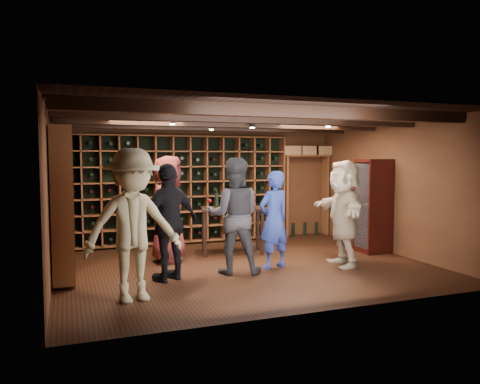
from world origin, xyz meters
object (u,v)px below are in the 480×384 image
object	(u,v)px
display_cabinet	(373,208)
guest_red_floral	(168,209)
man_blue_shirt	(274,220)
man_grey_suit	(234,216)
guest_beige	(343,213)
guest_khaki	(133,225)
tasting_table	(232,213)
guest_woman_black	(169,222)

from	to	relation	value
display_cabinet	guest_red_floral	distance (m)	3.88
display_cabinet	man_blue_shirt	world-z (taller)	display_cabinet
man_grey_suit	guest_beige	distance (m)	1.90
display_cabinet	guest_khaki	bearing A→B (deg)	-162.34
guest_red_floral	tasting_table	world-z (taller)	guest_red_floral
guest_khaki	guest_beige	xyz separation A→B (m)	(3.56, 0.75, -0.08)
display_cabinet	guest_woman_black	size ratio (longest dim) A/B	1.01
guest_red_floral	guest_beige	world-z (taller)	guest_red_floral
man_grey_suit	guest_khaki	distance (m)	1.90
tasting_table	guest_red_floral	bearing A→B (deg)	-155.64
guest_woman_black	guest_beige	xyz separation A→B (m)	(2.93, -0.07, 0.02)
man_grey_suit	guest_khaki	bearing A→B (deg)	47.55
display_cabinet	tasting_table	distance (m)	2.70
display_cabinet	guest_red_floral	size ratio (longest dim) A/B	0.95
guest_khaki	guest_beige	distance (m)	3.64
man_blue_shirt	guest_woman_black	world-z (taller)	guest_woman_black
man_blue_shirt	guest_khaki	bearing A→B (deg)	6.19
guest_woman_black	guest_beige	size ratio (longest dim) A/B	0.98
guest_red_floral	guest_beige	size ratio (longest dim) A/B	1.04
man_blue_shirt	guest_woman_black	xyz separation A→B (m)	(-1.76, -0.17, 0.07)
guest_red_floral	display_cabinet	bearing A→B (deg)	-84.13
man_blue_shirt	guest_khaki	xyz separation A→B (m)	(-2.39, -0.99, 0.17)
man_grey_suit	guest_woman_black	bearing A→B (deg)	23.82
man_grey_suit	guest_beige	xyz separation A→B (m)	(1.89, -0.16, -0.02)
guest_beige	display_cabinet	bearing A→B (deg)	133.37
guest_beige	tasting_table	bearing A→B (deg)	-127.58
man_grey_suit	guest_khaki	size ratio (longest dim) A/B	0.94
guest_khaki	man_grey_suit	bearing A→B (deg)	19.27
guest_red_floral	guest_woman_black	xyz separation A→B (m)	(-0.24, -1.24, -0.06)
man_grey_suit	guest_woman_black	size ratio (longest dim) A/B	1.05
display_cabinet	man_grey_suit	distance (m)	3.10
guest_beige	tasting_table	xyz separation A→B (m)	(-1.42, 1.57, -0.12)
man_blue_shirt	tasting_table	distance (m)	1.35
guest_woman_black	man_grey_suit	bearing A→B (deg)	156.67
man_blue_shirt	tasting_table	size ratio (longest dim) A/B	1.27
guest_woman_black	tasting_table	xyz separation A→B (m)	(1.50, 1.49, -0.10)
guest_woman_black	display_cabinet	bearing A→B (deg)	161.50
guest_red_floral	tasting_table	size ratio (longest dim) A/B	1.47
man_grey_suit	guest_woman_black	world-z (taller)	man_grey_suit
man_grey_suit	man_blue_shirt	bearing A→B (deg)	-154.18
tasting_table	man_grey_suit	bearing A→B (deg)	-95.43
man_grey_suit	tasting_table	xyz separation A→B (m)	(0.47, 1.41, -0.14)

